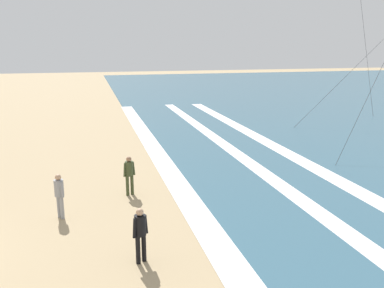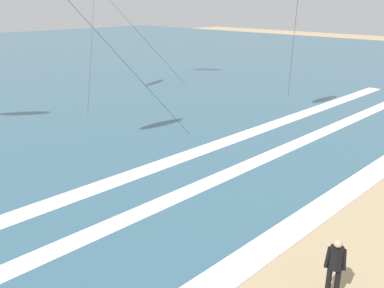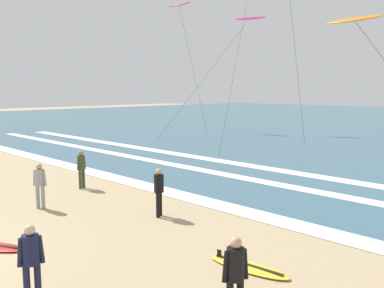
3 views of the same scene
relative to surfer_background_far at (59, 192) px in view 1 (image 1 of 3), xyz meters
name	(u,v)px [view 1 (image 1 of 3)]	position (x,y,z in m)	size (l,w,h in m)	color
wave_foam_shoreline	(211,235)	(2.61, 4.68, -0.94)	(55.89, 1.01, 0.01)	white
wave_foam_mid_break	(302,201)	(0.74, 8.95, -0.94)	(52.78, 0.81, 0.01)	white
surfer_background_far	(59,192)	(0.00, 0.00, 0.00)	(0.47, 0.36, 1.60)	gray
surfer_foreground_main	(129,172)	(-1.63, 2.56, 0.00)	(0.32, 0.51, 1.60)	#384223
surfer_left_far	(140,230)	(3.63, 2.33, 0.00)	(0.33, 0.49, 1.60)	black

